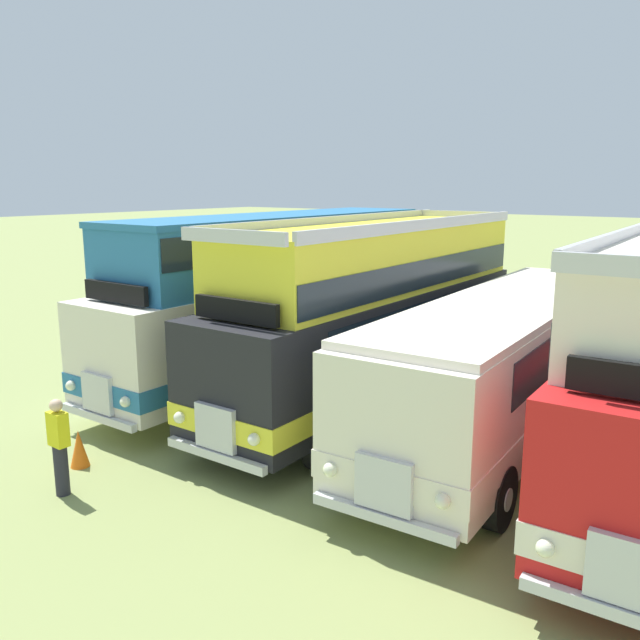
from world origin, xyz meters
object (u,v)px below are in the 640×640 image
object	(u,v)px
bus_third_in_row	(509,356)
marshal_person	(59,446)
bus_first_in_row	(279,289)
cone_near_end	(79,448)
bus_second_in_row	(377,309)

from	to	relation	value
bus_third_in_row	marshal_person	size ratio (longest dim) A/B	6.45
bus_first_in_row	cone_near_end	distance (m)	7.12
bus_third_in_row	cone_near_end	distance (m)	8.79
cone_near_end	bus_third_in_row	bearing A→B (deg)	47.13
bus_third_in_row	marshal_person	distance (m)	8.89
bus_second_in_row	cone_near_end	size ratio (longest dim) A/B	15.15
bus_second_in_row	bus_third_in_row	distance (m)	3.37
bus_second_in_row	cone_near_end	bearing A→B (deg)	-111.89
bus_first_in_row	marshal_person	distance (m)	7.92
marshal_person	bus_first_in_row	bearing A→B (deg)	101.11
bus_third_in_row	cone_near_end	xyz separation A→B (m)	(-5.90, -6.36, -1.40)
bus_third_in_row	marshal_person	world-z (taller)	bus_third_in_row
cone_near_end	marshal_person	size ratio (longest dim) A/B	0.42
bus_third_in_row	bus_second_in_row	bearing A→B (deg)	178.32
bus_second_in_row	bus_third_in_row	size ratio (longest dim) A/B	0.97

